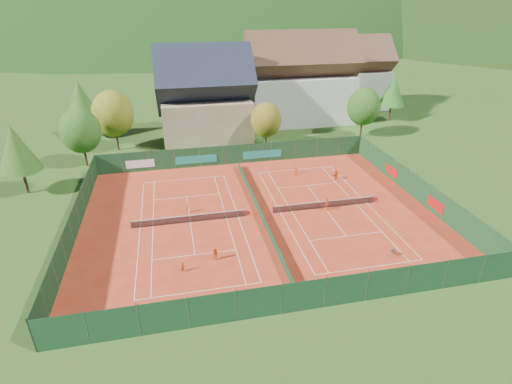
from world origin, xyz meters
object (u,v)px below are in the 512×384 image
at_px(player_left_far, 187,208).
at_px(player_right_far_a, 296,171).
at_px(chalet, 205,99).
at_px(player_left_near, 183,266).
at_px(player_right_near, 327,204).
at_px(hotel_block_b, 349,77).
at_px(player_left_mid, 215,254).
at_px(hotel_block_a, 299,84).
at_px(ball_hopper, 393,251).
at_px(player_right_far_b, 336,175).

relative_size(player_left_far, player_right_far_a, 1.09).
distance_m(chalet, player_left_far, 28.82).
relative_size(player_left_near, player_right_near, 0.76).
bearing_deg(hotel_block_b, chalet, -157.01).
bearing_deg(player_left_mid, hotel_block_b, 74.79).
xyz_separation_m(chalet, player_left_far, (-5.17, -27.71, -5.97)).
distance_m(hotel_block_a, ball_hopper, 47.46).
bearing_deg(player_right_near, hotel_block_a, 16.24).
distance_m(player_left_far, player_right_near, 16.44).
xyz_separation_m(chalet, hotel_block_b, (33.00, 14.00, -0.01)).
height_order(hotel_block_a, player_left_far, hotel_block_a).
distance_m(hotel_block_b, player_right_far_b, 41.13).
bearing_deg(player_right_near, chalet, 48.37).
relative_size(ball_hopper, player_right_near, 0.52).
bearing_deg(player_right_near, player_left_far, 108.54).
xyz_separation_m(hotel_block_a, player_left_far, (-24.17, -33.71, -6.73)).
bearing_deg(player_left_far, player_left_near, 100.64).
distance_m(hotel_block_b, player_right_far_a, 41.10).
height_order(hotel_block_b, player_left_mid, hotel_block_b).
distance_m(chalet, player_left_mid, 38.28).
relative_size(hotel_block_b, player_left_far, 13.27).
height_order(player_left_mid, player_right_near, player_right_near).
bearing_deg(hotel_block_a, ball_hopper, -96.14).
height_order(hotel_block_a, player_left_mid, hotel_block_a).
relative_size(chalet, player_left_mid, 11.91).
bearing_deg(chalet, hotel_block_a, 17.53).
bearing_deg(player_right_far_b, ball_hopper, 61.11).
distance_m(ball_hopper, player_left_mid, 17.31).
relative_size(ball_hopper, player_left_mid, 0.59).
height_order(hotel_block_b, player_left_far, hotel_block_b).
height_order(ball_hopper, player_left_mid, player_left_mid).
relative_size(player_left_mid, player_right_far_a, 1.14).
bearing_deg(player_left_far, player_left_mid, 118.02).
xyz_separation_m(chalet, player_left_mid, (-3.07, -37.69, -5.94)).
height_order(hotel_block_a, player_right_far_a, hotel_block_a).
height_order(hotel_block_b, player_right_far_a, hotel_block_b).
bearing_deg(chalet, player_right_far_a, -62.09).
distance_m(hotel_block_a, player_right_far_a, 28.07).
relative_size(hotel_block_a, player_left_mid, 15.88).
bearing_deg(player_right_near, hotel_block_b, 2.30).
bearing_deg(player_right_near, player_right_far_a, 31.14).
height_order(player_left_mid, player_right_far_b, player_right_far_b).
distance_m(player_right_far_a, player_right_far_b, 5.63).
distance_m(player_left_mid, player_right_far_b, 23.79).
xyz_separation_m(hotel_block_a, player_left_mid, (-22.07, -43.69, -6.70)).
bearing_deg(hotel_block_a, player_right_far_a, -108.10).
relative_size(hotel_block_b, player_right_far_a, 14.45).
bearing_deg(ball_hopper, player_right_far_b, 85.45).
height_order(chalet, player_right_near, chalet).
bearing_deg(player_left_near, hotel_block_b, 8.47).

